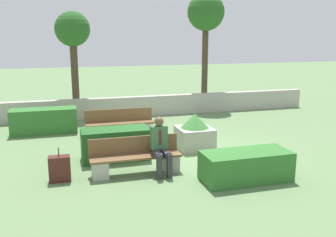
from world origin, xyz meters
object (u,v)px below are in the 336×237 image
bench_front (136,160)px  planter_corner_left (195,133)px  tree_leftmost (73,33)px  tree_center_left (206,15)px  person_seated_man (160,143)px  bench_left_side (120,126)px  suitcase (60,169)px

bench_front → planter_corner_left: (2.01, 1.49, 0.13)m
tree_leftmost → tree_center_left: 5.65m
tree_leftmost → bench_front: bearing=-81.9°
person_seated_man → tree_leftmost: 7.63m
planter_corner_left → bench_front: bearing=-143.4°
bench_front → planter_corner_left: bearing=36.6°
person_seated_man → tree_leftmost: size_ratio=0.33×
person_seated_man → tree_leftmost: bearing=102.3°
bench_front → person_seated_man: (0.56, -0.14, 0.40)m
person_seated_man → tree_leftmost: (-1.54, 7.05, 2.49)m
person_seated_man → tree_center_left: (4.05, 7.43, 3.25)m
tree_leftmost → bench_left_side: bearing=-71.1°
bench_left_side → tree_leftmost: (-1.18, 3.45, 2.89)m
bench_front → tree_center_left: size_ratio=0.43×
bench_left_side → person_seated_man: person_seated_man is taller
tree_leftmost → tree_center_left: (5.59, 0.38, 0.76)m
planter_corner_left → tree_leftmost: (-2.99, 5.42, 2.76)m
bench_left_side → planter_corner_left: planter_corner_left is taller
suitcase → tree_leftmost: 7.53m
planter_corner_left → tree_center_left: bearing=65.9°
bench_front → person_seated_man: size_ratio=1.59×
tree_leftmost → tree_center_left: bearing=3.9°
tree_center_left → tree_leftmost: bearing=-176.1°
planter_corner_left → suitcase: size_ratio=1.30×
person_seated_man → tree_center_left: tree_center_left is taller
planter_corner_left → suitcase: 4.00m
suitcase → tree_leftmost: (0.72, 6.89, 2.94)m
person_seated_man → planter_corner_left: bearing=48.3°
bench_front → tree_center_left: (4.61, 7.28, 3.66)m
bench_front → tree_center_left: tree_center_left is taller
bench_front → planter_corner_left: planter_corner_left is taller
bench_front → suitcase: bearing=179.5°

